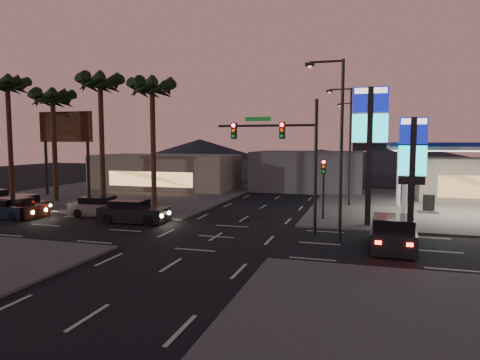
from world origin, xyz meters
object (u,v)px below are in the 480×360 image
(car_lane_a_front, at_px, (133,212))
(car_lane_a_mid, at_px, (17,208))
(pylon_sign_tall, at_px, (370,128))
(car_lane_b_front, at_px, (101,207))
(gas_station, at_px, (475,148))
(car_lane_b_mid, at_px, (25,204))
(traffic_signal_mast, at_px, (286,147))
(car_lane_a_rear, at_px, (7,209))
(suv_station, at_px, (393,233))
(pylon_sign_short, at_px, (412,156))

(car_lane_a_front, xyz_separation_m, car_lane_a_mid, (-9.19, -0.71, -0.05))
(pylon_sign_tall, bearing_deg, car_lane_b_front, -175.56)
(pylon_sign_tall, bearing_deg, gas_station, 40.91)
(car_lane_b_mid, bearing_deg, pylon_sign_tall, 3.45)
(traffic_signal_mast, xyz_separation_m, car_lane_a_rear, (-20.52, -0.41, -4.58))
(car_lane_a_mid, height_order, car_lane_b_front, car_lane_b_front)
(gas_station, bearing_deg, car_lane_a_front, -157.64)
(car_lane_b_front, relative_size, suv_station, 0.89)
(car_lane_a_rear, distance_m, car_lane_b_mid, 2.44)
(pylon_sign_tall, xyz_separation_m, car_lane_b_mid, (-25.87, -1.56, -5.76))
(gas_station, distance_m, car_lane_b_front, 28.05)
(gas_station, height_order, car_lane_b_front, gas_station)
(gas_station, relative_size, pylon_sign_short, 1.74)
(pylon_sign_short, distance_m, car_lane_a_rear, 28.20)
(pylon_sign_tall, height_order, car_lane_a_front, pylon_sign_tall)
(traffic_signal_mast, distance_m, car_lane_b_mid, 21.71)
(car_lane_a_rear, relative_size, car_lane_b_front, 0.93)
(car_lane_a_rear, bearing_deg, car_lane_a_front, 5.68)
(car_lane_b_front, relative_size, car_lane_b_mid, 1.07)
(gas_station, xyz_separation_m, traffic_signal_mast, (-12.24, -10.01, 0.15))
(traffic_signal_mast, relative_size, car_lane_b_mid, 1.85)
(gas_station, relative_size, car_lane_a_rear, 2.81)
(car_lane_a_front, distance_m, car_lane_a_rear, 9.86)
(car_lane_a_mid, bearing_deg, car_lane_b_mid, 120.51)
(car_lane_a_rear, height_order, car_lane_b_mid, car_lane_a_rear)
(car_lane_a_mid, xyz_separation_m, suv_station, (25.90, -1.78, 0.12))
(car_lane_b_front, bearing_deg, traffic_signal_mast, -8.10)
(pylon_sign_tall, distance_m, car_lane_a_front, 16.72)
(pylon_sign_short, height_order, car_lane_a_rear, pylon_sign_short)
(car_lane_a_front, bearing_deg, pylon_sign_tall, 10.78)
(car_lane_b_front, bearing_deg, car_lane_b_mid, -179.32)
(pylon_sign_short, bearing_deg, car_lane_a_front, -173.83)
(pylon_sign_tall, bearing_deg, pylon_sign_short, -21.80)
(pylon_sign_short, relative_size, car_lane_a_rear, 1.61)
(pylon_sign_tall, height_order, car_lane_a_rear, pylon_sign_tall)
(car_lane_a_mid, distance_m, car_lane_b_front, 6.02)
(car_lane_a_rear, bearing_deg, gas_station, 17.64)
(gas_station, distance_m, car_lane_a_rear, 34.67)
(car_lane_a_front, xyz_separation_m, car_lane_a_rear, (-9.81, -0.98, -0.07))
(car_lane_a_mid, bearing_deg, pylon_sign_tall, 8.42)
(traffic_signal_mast, height_order, car_lane_b_front, traffic_signal_mast)
(gas_station, xyz_separation_m, car_lane_a_mid, (-32.14, -10.15, -4.41))
(gas_station, bearing_deg, traffic_signal_mast, -140.72)
(pylon_sign_short, height_order, car_lane_b_front, pylon_sign_short)
(car_lane_a_mid, xyz_separation_m, car_lane_a_rear, (-0.62, -0.27, -0.03))
(gas_station, height_order, car_lane_a_rear, gas_station)
(car_lane_a_front, relative_size, car_lane_b_front, 1.04)
(suv_station, bearing_deg, traffic_signal_mast, 162.34)
(pylon_sign_tall, distance_m, car_lane_a_mid, 25.56)
(car_lane_b_front, bearing_deg, pylon_sign_tall, 4.44)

